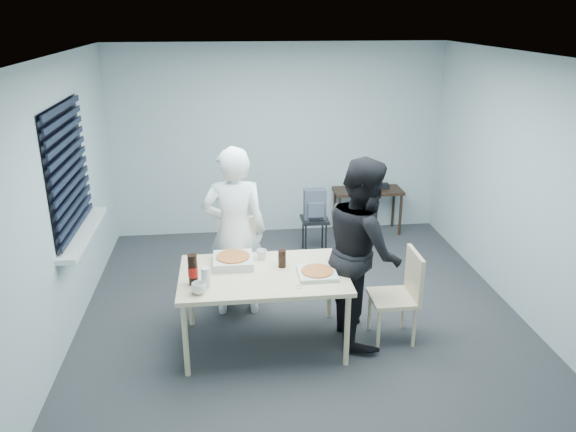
{
  "coord_description": "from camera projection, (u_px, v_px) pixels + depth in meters",
  "views": [
    {
      "loc": [
        -0.71,
        -5.0,
        2.98
      ],
      "look_at": [
        -0.14,
        0.1,
        1.09
      ],
      "focal_mm": 35.0,
      "sensor_mm": 36.0,
      "label": 1
    }
  ],
  "objects": [
    {
      "name": "room",
      "position": [
        72.0,
        180.0,
        5.41
      ],
      "size": [
        5.0,
        5.0,
        5.0
      ],
      "color": "#292A2E",
      "rests_on": "ground"
    },
    {
      "name": "dining_table",
      "position": [
        263.0,
        279.0,
        5.11
      ],
      "size": [
        1.52,
        0.96,
        0.74
      ],
      "color": "beige",
      "rests_on": "ground"
    },
    {
      "name": "chair_far",
      "position": [
        238.0,
        253.0,
        6.06
      ],
      "size": [
        0.42,
        0.42,
        0.89
      ],
      "color": "beige",
      "rests_on": "ground"
    },
    {
      "name": "chair_right",
      "position": [
        402.0,
        290.0,
        5.26
      ],
      "size": [
        0.42,
        0.42,
        0.89
      ],
      "color": "beige",
      "rests_on": "ground"
    },
    {
      "name": "person_white",
      "position": [
        235.0,
        232.0,
        5.62
      ],
      "size": [
        0.65,
        0.42,
        1.77
      ],
      "primitive_type": "imported",
      "rotation": [
        0.0,
        0.0,
        3.14
      ],
      "color": "white",
      "rests_on": "ground"
    },
    {
      "name": "person_black",
      "position": [
        363.0,
        250.0,
        5.2
      ],
      "size": [
        0.47,
        0.86,
        1.77
      ],
      "primitive_type": "imported",
      "rotation": [
        0.0,
        0.0,
        1.57
      ],
      "color": "black",
      "rests_on": "ground"
    },
    {
      "name": "side_table",
      "position": [
        368.0,
        195.0,
        7.83
      ],
      "size": [
        0.95,
        0.42,
        0.63
      ],
      "color": "black",
      "rests_on": "ground"
    },
    {
      "name": "stool",
      "position": [
        314.0,
        226.0,
        7.22
      ],
      "size": [
        0.34,
        0.34,
        0.47
      ],
      "color": "black",
      "rests_on": "ground"
    },
    {
      "name": "backpack",
      "position": [
        315.0,
        205.0,
        7.11
      ],
      "size": [
        0.28,
        0.2,
        0.39
      ],
      "rotation": [
        0.0,
        0.0,
        0.32
      ],
      "color": "#565964",
      "rests_on": "stool"
    },
    {
      "name": "pizza_box_a",
      "position": [
        233.0,
        260.0,
        5.24
      ],
      "size": [
        0.37,
        0.37,
        0.09
      ],
      "rotation": [
        0.0,
        0.0,
        0.09
      ],
      "color": "silver",
      "rests_on": "dining_table"
    },
    {
      "name": "pizza_box_b",
      "position": [
        317.0,
        273.0,
        5.04
      ],
      "size": [
        0.34,
        0.34,
        0.05
      ],
      "rotation": [
        0.0,
        0.0,
        -0.29
      ],
      "color": "silver",
      "rests_on": "dining_table"
    },
    {
      "name": "mug_a",
      "position": [
        199.0,
        288.0,
        4.7
      ],
      "size": [
        0.17,
        0.17,
        0.1
      ],
      "primitive_type": "imported",
      "rotation": [
        0.0,
        0.0,
        0.52
      ],
      "color": "white",
      "rests_on": "dining_table"
    },
    {
      "name": "mug_b",
      "position": [
        262.0,
        254.0,
        5.36
      ],
      "size": [
        0.1,
        0.1,
        0.09
      ],
      "primitive_type": "imported",
      "color": "white",
      "rests_on": "dining_table"
    },
    {
      "name": "cola_glass",
      "position": [
        282.0,
        259.0,
        5.18
      ],
      "size": [
        0.09,
        0.09,
        0.16
      ],
      "primitive_type": "cylinder",
      "rotation": [
        0.0,
        0.0,
        -0.23
      ],
      "color": "black",
      "rests_on": "dining_table"
    },
    {
      "name": "soda_bottle",
      "position": [
        193.0,
        270.0,
        4.84
      ],
      "size": [
        0.09,
        0.09,
        0.27
      ],
      "rotation": [
        0.0,
        0.0,
        -0.28
      ],
      "color": "black",
      "rests_on": "dining_table"
    },
    {
      "name": "plastic_cups",
      "position": [
        206.0,
        278.0,
        4.79
      ],
      "size": [
        0.08,
        0.08,
        0.18
      ],
      "primitive_type": "cylinder",
      "rotation": [
        0.0,
        0.0,
        0.09
      ],
      "color": "silver",
      "rests_on": "dining_table"
    },
    {
      "name": "rubber_band",
      "position": [
        299.0,
        287.0,
        4.82
      ],
      "size": [
        0.06,
        0.06,
        0.0
      ],
      "primitive_type": "torus",
      "rotation": [
        0.0,
        0.0,
        0.0
      ],
      "color": "red",
      "rests_on": "dining_table"
    },
    {
      "name": "papers",
      "position": [
        357.0,
        189.0,
        7.8
      ],
      "size": [
        0.24,
        0.32,
        0.01
      ],
      "primitive_type": "cube",
      "rotation": [
        0.0,
        0.0,
        -0.04
      ],
      "color": "white",
      "rests_on": "side_table"
    },
    {
      "name": "black_box",
      "position": [
        383.0,
        186.0,
        7.85
      ],
      "size": [
        0.19,
        0.16,
        0.07
      ],
      "primitive_type": "cube",
      "rotation": [
        0.0,
        0.0,
        0.38
      ],
      "color": "black",
      "rests_on": "side_table"
    }
  ]
}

